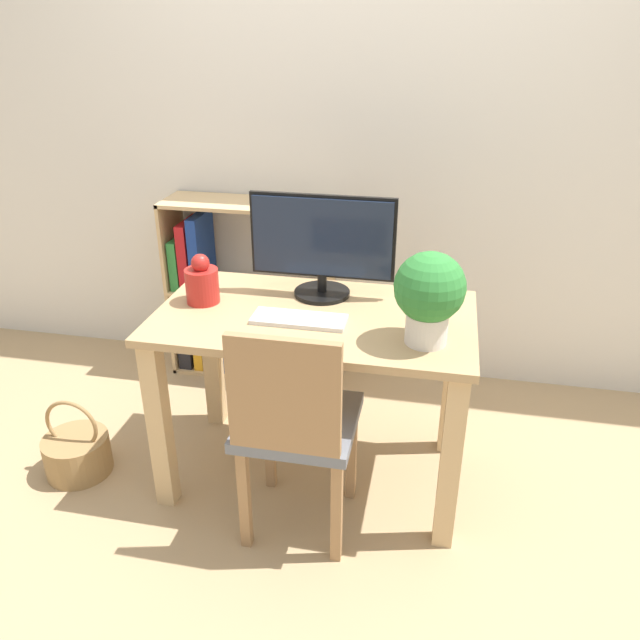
{
  "coord_description": "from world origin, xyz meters",
  "views": [
    {
      "loc": [
        0.43,
        -2.01,
        1.71
      ],
      "look_at": [
        0.0,
        0.1,
        0.66
      ],
      "focal_mm": 35.0,
      "sensor_mm": 36.0,
      "label": 1
    }
  ],
  "objects_px": {
    "monitor": "(322,242)",
    "vase": "(202,283)",
    "bookshelf": "(223,298)",
    "potted_plant": "(429,293)",
    "basket": "(77,453)",
    "chair": "(295,423)",
    "keyboard": "(299,319)"
  },
  "relations": [
    {
      "from": "monitor",
      "to": "vase",
      "type": "xyz_separation_m",
      "value": [
        -0.43,
        -0.16,
        -0.14
      ]
    },
    {
      "from": "vase",
      "to": "bookshelf",
      "type": "relative_size",
      "value": 0.21
    },
    {
      "from": "vase",
      "to": "potted_plant",
      "type": "height_order",
      "value": "potted_plant"
    },
    {
      "from": "basket",
      "to": "potted_plant",
      "type": "bearing_deg",
      "value": 1.82
    },
    {
      "from": "chair",
      "to": "basket",
      "type": "distance_m",
      "value": 1.05
    },
    {
      "from": "potted_plant",
      "to": "bookshelf",
      "type": "xyz_separation_m",
      "value": [
        -1.06,
        0.91,
        -0.51
      ]
    },
    {
      "from": "keyboard",
      "to": "basket",
      "type": "relative_size",
      "value": 0.98
    },
    {
      "from": "potted_plant",
      "to": "basket",
      "type": "xyz_separation_m",
      "value": [
        -1.37,
        -0.04,
        -0.82
      ]
    },
    {
      "from": "vase",
      "to": "potted_plant",
      "type": "xyz_separation_m",
      "value": [
        0.85,
        -0.16,
        0.1
      ]
    },
    {
      "from": "bookshelf",
      "to": "monitor",
      "type": "bearing_deg",
      "value": -42.57
    },
    {
      "from": "potted_plant",
      "to": "chair",
      "type": "distance_m",
      "value": 0.62
    },
    {
      "from": "keyboard",
      "to": "chair",
      "type": "distance_m",
      "value": 0.37
    },
    {
      "from": "keyboard",
      "to": "bookshelf",
      "type": "height_order",
      "value": "bookshelf"
    },
    {
      "from": "keyboard",
      "to": "potted_plant",
      "type": "relative_size",
      "value": 1.07
    },
    {
      "from": "keyboard",
      "to": "chair",
      "type": "xyz_separation_m",
      "value": [
        0.04,
        -0.26,
        -0.26
      ]
    },
    {
      "from": "vase",
      "to": "keyboard",
      "type": "bearing_deg",
      "value": -13.26
    },
    {
      "from": "vase",
      "to": "basket",
      "type": "height_order",
      "value": "vase"
    },
    {
      "from": "keyboard",
      "to": "potted_plant",
      "type": "height_order",
      "value": "potted_plant"
    },
    {
      "from": "potted_plant",
      "to": "chair",
      "type": "relative_size",
      "value": 0.37
    },
    {
      "from": "chair",
      "to": "basket",
      "type": "height_order",
      "value": "chair"
    },
    {
      "from": "basket",
      "to": "keyboard",
      "type": "bearing_deg",
      "value": 7.01
    },
    {
      "from": "monitor",
      "to": "chair",
      "type": "bearing_deg",
      "value": -88.69
    },
    {
      "from": "keyboard",
      "to": "vase",
      "type": "height_order",
      "value": "vase"
    },
    {
      "from": "keyboard",
      "to": "vase",
      "type": "distance_m",
      "value": 0.41
    },
    {
      "from": "potted_plant",
      "to": "bookshelf",
      "type": "relative_size",
      "value": 0.34
    },
    {
      "from": "monitor",
      "to": "keyboard",
      "type": "height_order",
      "value": "monitor"
    },
    {
      "from": "potted_plant",
      "to": "basket",
      "type": "bearing_deg",
      "value": -178.18
    },
    {
      "from": "monitor",
      "to": "potted_plant",
      "type": "xyz_separation_m",
      "value": [
        0.42,
        -0.32,
        -0.04
      ]
    },
    {
      "from": "vase",
      "to": "chair",
      "type": "height_order",
      "value": "vase"
    },
    {
      "from": "monitor",
      "to": "bookshelf",
      "type": "bearing_deg",
      "value": 137.43
    },
    {
      "from": "monitor",
      "to": "bookshelf",
      "type": "distance_m",
      "value": 1.03
    },
    {
      "from": "keyboard",
      "to": "vase",
      "type": "xyz_separation_m",
      "value": [
        -0.4,
        0.09,
        0.07
      ]
    }
  ]
}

